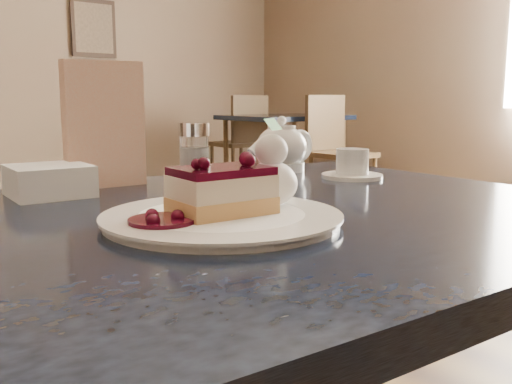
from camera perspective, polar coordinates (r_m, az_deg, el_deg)
main_table at (r=0.81m, az=-5.31°, el=-8.06°), size 1.29×0.91×0.77m
dessert_plate at (r=0.74m, az=-3.43°, el=-2.67°), size 0.31×0.31×0.01m
cheesecake_slice at (r=0.74m, az=-3.46°, el=0.11°), size 0.13×0.10×0.06m
whipped_cream at (r=0.79m, az=1.53°, el=0.88°), size 0.07×0.07×0.06m
berry_sauce at (r=0.70m, az=-9.37°, el=-2.85°), size 0.08×0.08×0.01m
tea_set at (r=1.25m, az=3.91°, el=4.01°), size 0.20×0.29×0.11m
menu_card at (r=1.07m, az=-14.92°, el=6.53°), size 0.15×0.04×0.23m
sugar_shaker at (r=1.13m, az=-6.20°, el=4.12°), size 0.06×0.06×0.11m
napkin_stack at (r=1.00m, az=-19.96°, el=1.08°), size 0.13×0.13×0.05m
bg_table_far_right at (r=5.37m, az=2.84°, el=0.18°), size 1.06×1.88×1.25m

